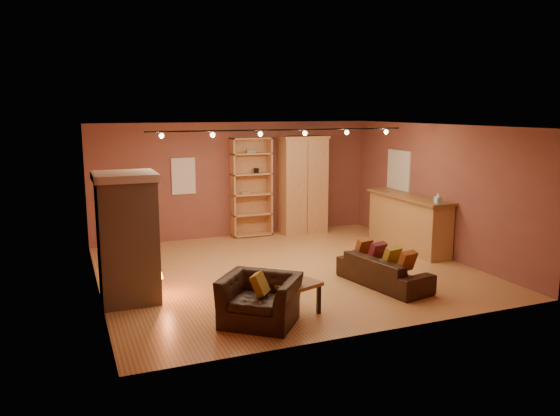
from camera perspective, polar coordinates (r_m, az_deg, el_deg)
name	(u,v)px	position (r m, az deg, el deg)	size (l,w,h in m)	color
floor	(287,270)	(10.75, 0.71, -6.52)	(7.00, 7.00, 0.00)	#AB6F3C
ceiling	(287,126)	(10.29, 0.74, 8.58)	(7.00, 7.00, 0.00)	brown
back_wall	(236,180)	(13.45, -4.63, 2.97)	(7.00, 0.02, 2.80)	brown
left_wall	(94,213)	(9.65, -18.82, -0.46)	(0.02, 6.50, 2.80)	brown
right_wall	(437,190)	(12.20, 16.08, 1.84)	(0.02, 6.50, 2.80)	brown
fireplace	(128,238)	(9.17, -15.61, -3.00)	(1.01, 0.98, 2.12)	tan
back_window	(183,176)	(13.09, -10.06, 3.30)	(0.56, 0.04, 0.86)	silver
bookcase	(250,186)	(13.46, -3.11, 2.29)	(1.00, 0.39, 2.43)	tan
armoire	(302,185)	(13.77, 2.37, 2.45)	(1.20, 0.68, 2.45)	tan
bar_counter	(408,222)	(12.60, 13.27, -1.39)	(0.67, 2.54, 1.22)	tan
tissue_box	(438,198)	(11.61, 16.19, 0.97)	(0.14, 0.14, 0.23)	#91C4E9
right_window	(399,171)	(13.27, 12.32, 3.75)	(0.05, 0.90, 1.00)	silver
loveseat	(384,265)	(9.94, 10.80, -5.88)	(0.87, 1.89, 0.76)	black
armchair	(260,292)	(8.08, -2.11, -8.74)	(1.29, 1.23, 0.95)	black
coffee_table	(293,286)	(8.46, 1.40, -8.16)	(0.85, 0.85, 0.51)	olive
track_rail	(283,132)	(10.48, 0.31, 7.99)	(5.20, 0.09, 0.13)	black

